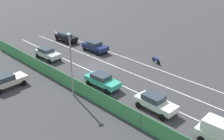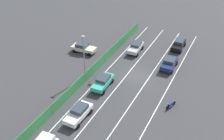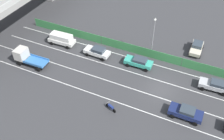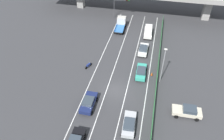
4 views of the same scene
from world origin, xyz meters
TOP-DOWN VIEW (x-y plane):
  - ground_plane at (0.00, 0.00)m, footprint 300.00×300.00m
  - lane_line_left_edge at (-5.07, 5.88)m, footprint 0.14×47.76m
  - lane_line_mid_left at (-1.69, 5.88)m, footprint 0.14×47.76m
  - lane_line_mid_right at (1.69, 5.88)m, footprint 0.14×47.76m
  - lane_line_right_edge at (5.07, 5.88)m, footprint 0.14×47.76m
  - green_fence at (6.54, 5.88)m, footprint 0.10×43.86m
  - car_sedan_white at (3.15, 12.20)m, footprint 2.05×4.44m
  - car_taxi_teal at (3.58, 4.88)m, footprint 2.07×4.58m
  - car_van_white at (3.45, 19.55)m, footprint 2.20×4.85m
  - car_sedan_navy at (-3.56, -4.47)m, footprint 2.09×4.42m
  - car_sedan_silver at (3.33, -7.09)m, footprint 2.11×4.44m
  - flatbed_truck_blue at (-3.51, 21.79)m, footprint 2.48×5.50m
  - motorcycle at (-6.64, 5.03)m, footprint 0.91×1.84m
  - parked_sedan_cream at (11.53, -2.77)m, footprint 4.41×2.16m
  - traffic_light at (-4.99, 27.46)m, footprint 4.01×0.95m
  - street_lamp at (7.14, 3.98)m, footprint 0.60×0.36m
  - traffic_cone at (5.56, 5.36)m, footprint 0.47×0.47m

SIDE VIEW (x-z plane):
  - ground_plane at x=0.00m, z-range 0.00..0.00m
  - lane_line_left_edge at x=-5.07m, z-range 0.00..0.01m
  - lane_line_mid_left at x=-1.69m, z-range 0.00..0.01m
  - lane_line_mid_right at x=1.69m, z-range 0.00..0.01m
  - lane_line_right_edge at x=5.07m, z-range 0.00..0.01m
  - traffic_cone at x=5.56m, z-range -0.02..0.68m
  - motorcycle at x=-6.64m, z-range -0.01..0.93m
  - green_fence at x=6.54m, z-range 0.00..1.65m
  - car_taxi_teal at x=3.58m, z-range 0.10..1.68m
  - car_sedan_silver at x=3.33m, z-range 0.10..1.68m
  - car_sedan_navy at x=-3.56m, z-range 0.10..1.70m
  - parked_sedan_cream at x=11.53m, z-range 0.08..1.73m
  - car_sedan_white at x=3.15m, z-range 0.09..1.74m
  - car_van_white at x=3.45m, z-range 0.15..2.23m
  - flatbed_truck_blue at x=-3.51m, z-range 0.03..2.60m
  - traffic_light at x=-4.99m, z-range 1.13..6.26m
  - street_lamp at x=7.14m, z-range 0.76..7.89m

